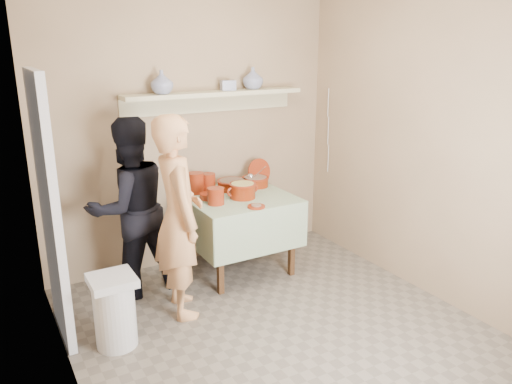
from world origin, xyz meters
TOP-DOWN VIEW (x-y plane):
  - ground at (0.00, 0.00)m, footprint 3.50×3.50m
  - tile_panel at (-1.46, 0.95)m, footprint 0.06×0.70m
  - plate_stack_a at (-0.06, 1.55)m, footprint 0.15×0.15m
  - plate_stack_b at (0.09, 1.59)m, footprint 0.14×0.14m
  - bowl_stack at (-0.04, 1.14)m, footprint 0.15×0.15m
  - empty_bowl at (-0.03, 1.32)m, footprint 0.18×0.18m
  - propped_lid at (0.66, 1.57)m, footprint 0.28×0.10m
  - vase_right at (0.62, 1.63)m, footprint 0.26×0.26m
  - vase_left at (-0.33, 1.61)m, footprint 0.22×0.22m
  - ceramic_box at (0.34, 1.62)m, footprint 0.15×0.12m
  - person_cook at (-0.53, 0.81)m, footprint 0.48×0.66m
  - person_helper at (-0.78, 1.33)m, footprint 0.86×0.72m
  - room_shell at (0.00, 0.00)m, footprint 3.04×3.54m
  - serving_table at (0.25, 1.28)m, footprint 0.97×0.97m
  - cazuela_meat_a at (0.30, 1.49)m, footprint 0.30×0.30m
  - cazuela_meat_b at (0.56, 1.47)m, footprint 0.28×0.28m
  - ladle at (0.51, 1.48)m, footprint 0.08×0.26m
  - cazuela_rice at (0.26, 1.19)m, footprint 0.33×0.25m
  - front_plate at (0.23, 0.88)m, footprint 0.16×0.16m
  - wall_shelf at (0.20, 1.65)m, footprint 1.80×0.25m
  - trash_bin at (-1.15, 0.57)m, footprint 0.32×0.32m
  - electrical_cord at (1.47, 1.48)m, footprint 0.01×0.05m

SIDE VIEW (x-z plane):
  - ground at x=0.00m, z-range 0.00..0.00m
  - trash_bin at x=-1.15m, z-range 0.00..0.56m
  - serving_table at x=0.25m, z-range 0.26..1.02m
  - front_plate at x=0.23m, z-range 0.76..0.78m
  - empty_bowl at x=-0.03m, z-range 0.76..0.81m
  - person_helper at x=-0.78m, z-range 0.00..1.58m
  - cazuela_meat_a at x=0.30m, z-range 0.77..0.87m
  - cazuela_meat_b at x=0.56m, z-range 0.77..0.87m
  - person_cook at x=-0.53m, z-range 0.00..1.66m
  - bowl_stack at x=-0.04m, z-range 0.76..0.91m
  - cazuela_rice at x=0.26m, z-range 0.77..0.92m
  - plate_stack_b at x=0.09m, z-range 0.76..0.93m
  - plate_stack_a at x=-0.06m, z-range 0.76..0.96m
  - ladle at x=0.51m, z-range 0.78..0.97m
  - propped_lid at x=0.66m, z-range 0.75..1.02m
  - tile_panel at x=-1.46m, z-range 0.00..2.00m
  - electrical_cord at x=1.47m, z-range 0.80..1.70m
  - room_shell at x=0.00m, z-range 0.30..2.92m
  - wall_shelf at x=0.20m, z-range 1.57..1.78m
  - ceramic_box at x=0.34m, z-range 1.72..1.82m
  - vase_left at x=-0.33m, z-range 1.72..1.93m
  - vase_right at x=0.62m, z-range 1.72..1.93m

